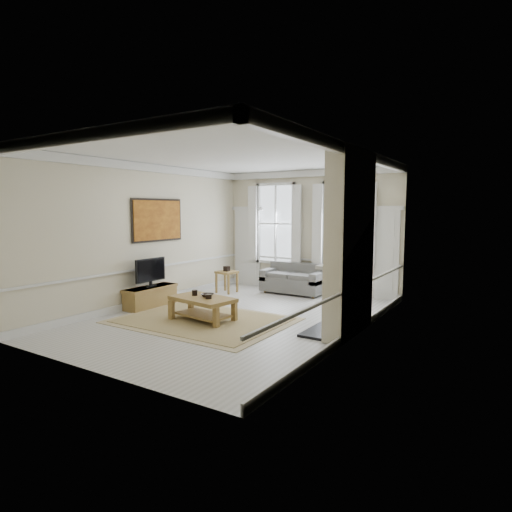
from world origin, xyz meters
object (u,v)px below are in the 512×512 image
Objects in this scene: tv_stand at (151,297)px; side_table at (227,275)px; sofa at (294,281)px; coffee_table at (203,301)px.

side_table is at bearing 78.14° from tv_stand.
sofa is 1.88m from side_table.
sofa is 1.19× the size of coffee_table.
sofa is at bearing 57.27° from tv_stand.
sofa reaches higher than tv_stand.
sofa reaches higher than coffee_table.
coffee_table is at bearing -10.68° from tv_stand.
coffee_table is at bearing -93.94° from sofa.
coffee_table reaches higher than tv_stand.
tv_stand is (-0.50, -2.39, -0.25)m from side_table.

